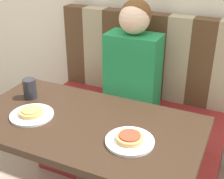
% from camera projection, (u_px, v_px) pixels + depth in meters
% --- Properties ---
extents(booth_seat, '(1.18, 0.55, 0.49)m').
position_uv_depth(booth_seat, '(131.00, 139.00, 2.12)').
color(booth_seat, maroon).
rests_on(booth_seat, ground_plane).
extents(booth_backrest, '(1.18, 0.10, 0.56)m').
position_uv_depth(booth_backrest, '(145.00, 55.00, 2.07)').
color(booth_backrest, '#4C331E').
rests_on(booth_backrest, booth_seat).
extents(dining_table, '(1.07, 0.58, 0.73)m').
position_uv_depth(dining_table, '(85.00, 141.00, 1.46)').
color(dining_table, black).
rests_on(dining_table, ground_plane).
extents(person, '(0.32, 0.20, 0.68)m').
position_uv_depth(person, '(133.00, 57.00, 1.86)').
color(person, '#1E8447').
rests_on(person, booth_seat).
extents(plate_left, '(0.20, 0.20, 0.01)m').
position_uv_depth(plate_left, '(32.00, 115.00, 1.46)').
color(plate_left, white).
rests_on(plate_left, dining_table).
extents(plate_right, '(0.20, 0.20, 0.01)m').
position_uv_depth(plate_right, '(130.00, 141.00, 1.27)').
color(plate_right, white).
rests_on(plate_right, dining_table).
extents(pizza_left, '(0.11, 0.11, 0.03)m').
position_uv_depth(pizza_left, '(31.00, 112.00, 1.45)').
color(pizza_left, tan).
rests_on(pizza_left, plate_left).
extents(pizza_right, '(0.11, 0.11, 0.03)m').
position_uv_depth(pizza_right, '(130.00, 138.00, 1.26)').
color(pizza_right, tan).
rests_on(pizza_right, plate_right).
extents(drinking_cup, '(0.07, 0.07, 0.10)m').
position_uv_depth(drinking_cup, '(30.00, 89.00, 1.60)').
color(drinking_cup, '#232328').
rests_on(drinking_cup, dining_table).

